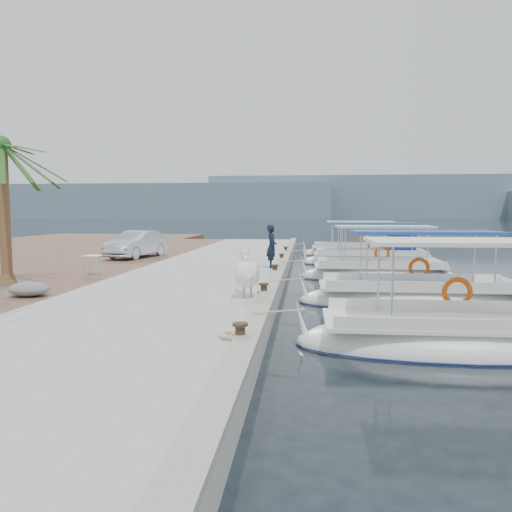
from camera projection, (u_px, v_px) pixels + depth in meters
The scene contains 18 objects.
ground at pixel (282, 293), 17.28m from camera, with size 400.00×400.00×0.00m, color black.
concrete_quay at pixel (221, 269), 22.51m from camera, with size 6.00×40.00×0.50m, color #9E9E99.
quay_curb at pixel (283, 262), 22.21m from camera, with size 0.44×40.00×0.12m, color gray.
cobblestone_strip at pixel (114, 267), 23.01m from camera, with size 4.00×40.00×0.50m, color brown.
distant_hills at pixel (374, 201), 213.40m from camera, with size 330.00×60.00×18.00m.
fishing_caique_a at pixel (458, 343), 10.17m from camera, with size 6.62×2.46×2.83m.
fishing_caique_b at pixel (416, 300), 15.05m from camera, with size 7.09×2.36×2.83m.
fishing_caique_c at pixel (378, 276), 20.90m from camera, with size 6.50×2.41×2.83m.
fishing_caique_d at pixel (372, 261), 26.77m from camera, with size 7.29×2.40×2.83m.
fishing_caique_e at pixel (357, 254), 32.21m from camera, with size 6.97×2.04×2.83m.
mooring_bollards at pixel (275, 268), 18.74m from camera, with size 0.28×20.28×0.33m.
pelican at pixel (247, 273), 13.34m from camera, with size 0.77×1.66×1.28m.
fisherman at pixel (272, 246), 20.47m from camera, with size 0.65×0.42×1.77m, color black.
date_palm at pixel (1, 146), 15.37m from camera, with size 4.60×4.60×5.26m.
parked_car at pixel (137, 244), 25.15m from camera, with size 1.43×4.09×1.35m, color silver.
tarp_bundle at pixel (29, 289), 13.57m from camera, with size 1.10×0.90×0.40m, color slate.
folding_table at pixel (93, 261), 18.01m from camera, with size 0.55×0.55×0.73m.
rope_coil at pixel (234, 335), 9.09m from camera, with size 0.54×0.54×0.10m, color #C6B284.
Camera 1 is at (0.80, -17.11, 2.78)m, focal length 35.00 mm.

